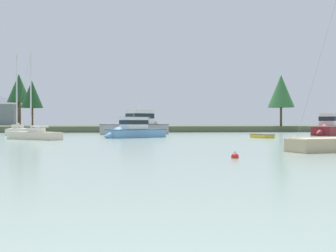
{
  "coord_description": "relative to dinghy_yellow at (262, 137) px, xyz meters",
  "views": [
    {
      "loc": [
        -9.94,
        -10.62,
        1.71
      ],
      "look_at": [
        -5.01,
        31.83,
        1.38
      ],
      "focal_mm": 48.17,
      "sensor_mm": 36.0,
      "label": 1
    }
  ],
  "objects": [
    {
      "name": "far_shore_bank",
      "position": [
        -6.26,
        56.72,
        0.38
      ],
      "size": [
        168.35,
        55.67,
        1.04
      ],
      "primitive_type": "cube",
      "color": "#4C563D",
      "rests_on": "ground"
    },
    {
      "name": "dinghy_yellow",
      "position": [
        0.0,
        0.0,
        0.0
      ],
      "size": [
        2.01,
        3.49,
        0.57
      ],
      "color": "gold",
      "rests_on": "ground"
    },
    {
      "name": "cruiser_skyblue",
      "position": [
        -14.52,
        1.9,
        0.41
      ],
      "size": [
        7.72,
        6.15,
        4.61
      ],
      "color": "#669ECC",
      "rests_on": "ground"
    },
    {
      "name": "cruiser_maroon",
      "position": [
        12.39,
        8.63,
        0.54
      ],
      "size": [
        8.95,
        8.11,
        4.85
      ],
      "color": "maroon",
      "rests_on": "ground"
    },
    {
      "name": "sailboat_white",
      "position": [
        -29.92,
        16.44,
        0.11
      ],
      "size": [
        3.42,
        9.08,
        11.76
      ],
      "color": "white",
      "rests_on": "ground"
    },
    {
      "name": "sailboat_cream",
      "position": [
        -24.31,
        -2.28,
        0.07
      ],
      "size": [
        6.06,
        5.62,
        9.3
      ],
      "color": "beige",
      "rests_on": "ground"
    },
    {
      "name": "cruiser_grey",
      "position": [
        -12.5,
        16.69,
        0.62
      ],
      "size": [
        11.14,
        8.02,
        6.87
      ],
      "color": "gray",
      "rests_on": "ground"
    },
    {
      "name": "mooring_buoy_yellow",
      "position": [
        17.73,
        19.81,
        -0.08
      ],
      "size": [
        0.33,
        0.33,
        0.39
      ],
      "color": "yellow",
      "rests_on": "ground"
    },
    {
      "name": "mooring_buoy_red",
      "position": [
        -10.52,
        -27.55,
        -0.08
      ],
      "size": [
        0.37,
        0.37,
        0.43
      ],
      "color": "red",
      "rests_on": "ground"
    },
    {
      "name": "shore_tree_center",
      "position": [
        -31.51,
        36.35,
        6.72
      ],
      "size": [
        4.08,
        4.08,
        8.36
      ],
      "color": "brown",
      "rests_on": "far_shore_bank"
    },
    {
      "name": "shore_tree_left",
      "position": [
        -37.61,
        54.6,
        9.07
      ],
      "size": [
        5.13,
        5.13,
        11.45
      ],
      "color": "brown",
      "rests_on": "far_shore_bank"
    },
    {
      "name": "shore_tree_right",
      "position": [
        14.14,
        31.57,
        7.34
      ],
      "size": [
        4.89,
        4.89,
        9.45
      ],
      "color": "brown",
      "rests_on": "far_shore_bank"
    }
  ]
}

